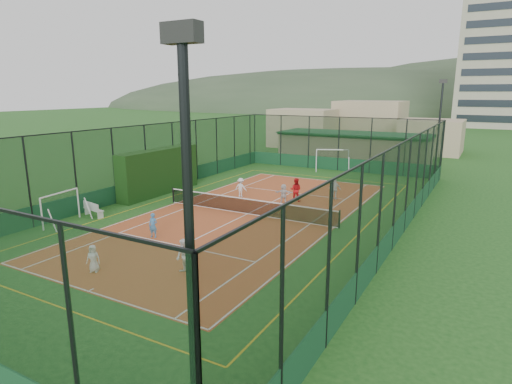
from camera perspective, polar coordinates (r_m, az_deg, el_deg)
ground at (r=26.13m, az=-1.13°, el=-2.95°), size 300.00×300.00×0.00m
court_slab at (r=26.13m, az=-1.13°, el=-2.94°), size 11.17×23.97×0.01m
tennis_net at (r=25.99m, az=-1.13°, el=-1.83°), size 11.67×0.12×1.06m
perimeter_fence at (r=25.55m, az=-1.15°, el=2.44°), size 18.12×34.12×5.00m
floodlight_se at (r=7.22m, az=-8.60°, el=-12.89°), size 0.60×0.26×8.25m
floodlight_ne at (r=38.63m, az=23.16°, el=7.50°), size 0.60×0.26×8.25m
clubhouse at (r=45.84m, az=12.88°, el=5.75°), size 15.20×7.20×3.15m
apartment_tower at (r=103.98m, az=29.84°, el=15.82°), size 15.00×12.00×30.00m
distant_hills at (r=172.31m, az=25.18°, el=9.59°), size 200.00×60.00×24.00m
hedge_left at (r=31.79m, az=-12.76°, el=2.67°), size 1.12×7.45×3.26m
white_bench at (r=27.31m, az=-20.84°, el=-2.12°), size 1.69×0.74×0.92m
futsal_goal_near at (r=26.43m, az=-24.57°, el=-2.00°), size 2.83×1.17×1.77m
futsal_goal_far at (r=41.01m, az=10.12°, el=4.20°), size 3.17×1.99×1.98m
child_near_left at (r=19.04m, az=-20.88°, el=-8.27°), size 0.67×0.60×1.15m
child_near_mid at (r=22.45m, az=-13.56°, el=-4.35°), size 0.51×0.39×1.27m
child_near_right at (r=17.75m, az=-9.56°, el=-8.54°), size 0.88×0.79×1.49m
child_far_left at (r=30.21m, az=-2.04°, el=0.62°), size 0.91×0.56×1.35m
child_far_right at (r=29.98m, az=10.48°, el=0.41°), size 0.88×0.40×1.46m
child_far_back at (r=28.61m, az=3.70°, el=-0.19°), size 1.25×0.74×1.29m
coach at (r=29.05m, az=5.31°, el=0.30°), size 0.88×0.74×1.60m
tennis_balls at (r=26.70m, az=3.49°, el=-2.52°), size 4.15×1.27×0.07m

